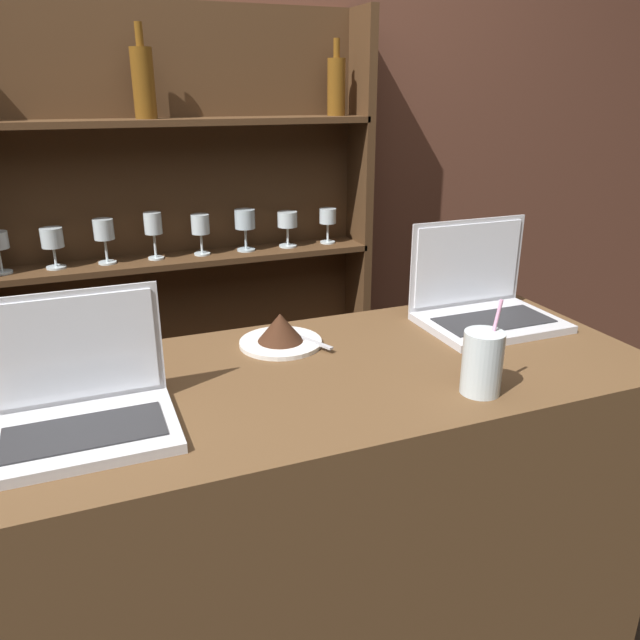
{
  "coord_description": "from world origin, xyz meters",
  "views": [
    {
      "loc": [
        -0.29,
        -0.78,
        1.5
      ],
      "look_at": [
        0.15,
        0.33,
        1.05
      ],
      "focal_mm": 35.0,
      "sensor_mm": 36.0,
      "label": 1
    }
  ],
  "objects_px": {
    "cake_plate": "(281,332)",
    "water_glass": "(482,363)",
    "laptop_far": "(482,301)",
    "laptop_near": "(81,402)"
  },
  "relations": [
    {
      "from": "cake_plate",
      "to": "water_glass",
      "type": "distance_m",
      "value": 0.46
    },
    {
      "from": "laptop_far",
      "to": "water_glass",
      "type": "bearing_deg",
      "value": -125.44
    },
    {
      "from": "laptop_near",
      "to": "laptop_far",
      "type": "bearing_deg",
      "value": 11.49
    },
    {
      "from": "cake_plate",
      "to": "water_glass",
      "type": "height_order",
      "value": "water_glass"
    },
    {
      "from": "cake_plate",
      "to": "water_glass",
      "type": "relative_size",
      "value": 1.02
    },
    {
      "from": "laptop_near",
      "to": "water_glass",
      "type": "bearing_deg",
      "value": -10.94
    },
    {
      "from": "laptop_near",
      "to": "laptop_far",
      "type": "height_order",
      "value": "laptop_far"
    },
    {
      "from": "laptop_far",
      "to": "water_glass",
      "type": "height_order",
      "value": "laptop_far"
    },
    {
      "from": "laptop_near",
      "to": "cake_plate",
      "type": "bearing_deg",
      "value": 27.97
    },
    {
      "from": "cake_plate",
      "to": "laptop_far",
      "type": "bearing_deg",
      "value": -4.04
    }
  ]
}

